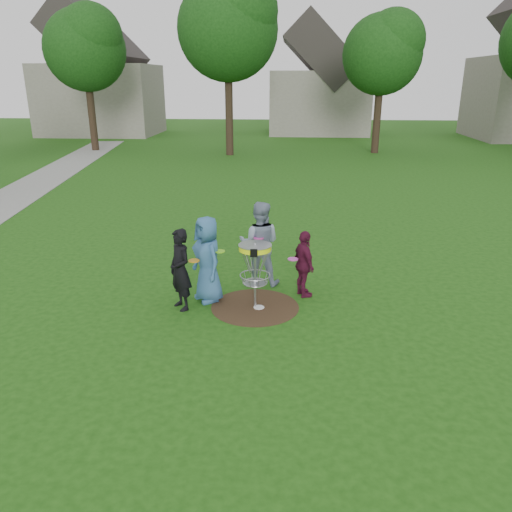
# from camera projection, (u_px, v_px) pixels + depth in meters

# --- Properties ---
(ground) EXTENTS (100.00, 100.00, 0.00)m
(ground) POSITION_uv_depth(u_px,v_px,m) (255.00, 307.00, 10.20)
(ground) COLOR #19470F
(ground) RESTS_ON ground
(dirt_patch) EXTENTS (1.80, 1.80, 0.01)m
(dirt_patch) POSITION_uv_depth(u_px,v_px,m) (255.00, 307.00, 10.20)
(dirt_patch) COLOR #47331E
(dirt_patch) RESTS_ON ground
(player_blue) EXTENTS (0.98, 1.06, 1.81)m
(player_blue) POSITION_uv_depth(u_px,v_px,m) (207.00, 259.00, 10.25)
(player_blue) COLOR #325F8C
(player_blue) RESTS_ON ground
(player_black) EXTENTS (0.69, 0.72, 1.67)m
(player_black) POSITION_uv_depth(u_px,v_px,m) (180.00, 270.00, 9.88)
(player_black) COLOR black
(player_black) RESTS_ON ground
(player_grey) EXTENTS (0.97, 0.79, 1.90)m
(player_grey) POSITION_uv_depth(u_px,v_px,m) (260.00, 243.00, 11.07)
(player_grey) COLOR #7E8CA3
(player_grey) RESTS_ON ground
(player_maroon) EXTENTS (0.65, 0.92, 1.45)m
(player_maroon) POSITION_uv_depth(u_px,v_px,m) (304.00, 264.00, 10.49)
(player_maroon) COLOR #55132E
(player_maroon) RESTS_ON ground
(disc_on_grass) EXTENTS (0.22, 0.22, 0.02)m
(disc_on_grass) POSITION_uv_depth(u_px,v_px,m) (259.00, 307.00, 10.16)
(disc_on_grass) COLOR white
(disc_on_grass) RESTS_ON ground
(disc_golf_basket) EXTENTS (0.66, 0.67, 1.38)m
(disc_golf_basket) POSITION_uv_depth(u_px,v_px,m) (255.00, 260.00, 9.86)
(disc_golf_basket) COLOR #9EA0A5
(disc_golf_basket) RESTS_ON ground
(held_discs) EXTENTS (2.17, 1.33, 0.30)m
(held_discs) POSITION_uv_depth(u_px,v_px,m) (242.00, 252.00, 10.24)
(held_discs) COLOR #84E719
(held_discs) RESTS_ON ground
(tree_row) EXTENTS (51.20, 17.42, 9.90)m
(tree_row) POSITION_uv_depth(u_px,v_px,m) (288.00, 44.00, 27.52)
(tree_row) COLOR #38281C
(tree_row) RESTS_ON ground
(house_row) EXTENTS (44.50, 10.65, 11.62)m
(house_row) POSITION_uv_depth(u_px,v_px,m) (343.00, 82.00, 39.60)
(house_row) COLOR gray
(house_row) RESTS_ON ground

